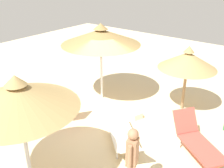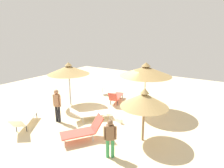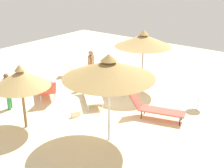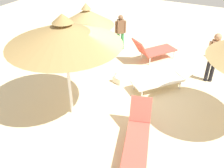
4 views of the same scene
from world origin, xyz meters
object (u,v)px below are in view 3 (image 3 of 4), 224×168
(person_standing_edge, at_px, (91,66))
(person_standing_center, at_px, (8,89))
(lounge_chair_near_right, at_px, (46,88))
(side_table_round, at_px, (198,100))
(lounge_chair_near_left, at_px, (155,108))
(lounge_chair_back, at_px, (92,93))
(lounge_chair_front, at_px, (85,68))
(parasol_umbrella_far_right, at_px, (21,79))
(handbag, at_px, (76,113))
(parasol_umbrella_center, at_px, (109,69))
(parasol_umbrella_far_left, at_px, (143,40))

(person_standing_edge, bearing_deg, person_standing_center, -14.23)
(person_standing_edge, distance_m, person_standing_center, 4.03)
(lounge_chair_near_right, xyz_separation_m, side_table_round, (-3.01, 5.66, -0.07))
(side_table_round, bearing_deg, person_standing_edge, -81.91)
(lounge_chair_near_right, height_order, side_table_round, lounge_chair_near_right)
(lounge_chair_near_left, height_order, lounge_chair_back, lounge_chair_near_left)
(lounge_chair_front, relative_size, side_table_round, 3.57)
(parasol_umbrella_far_right, relative_size, lounge_chair_near_right, 1.26)
(lounge_chair_near_left, height_order, handbag, lounge_chair_near_left)
(parasol_umbrella_center, bearing_deg, parasol_umbrella_far_left, -161.16)
(side_table_round, bearing_deg, person_standing_center, -52.63)
(lounge_chair_near_left, relative_size, lounge_chair_near_right, 1.15)
(handbag, bearing_deg, parasol_umbrella_center, 76.03)
(person_standing_edge, xyz_separation_m, person_standing_center, (3.90, -0.99, -0.15))
(lounge_chair_front, xyz_separation_m, lounge_chair_near_right, (3.22, 0.69, 0.06))
(lounge_chair_back, xyz_separation_m, handbag, (1.51, 0.49, -0.23))
(parasol_umbrella_far_left, bearing_deg, parasol_umbrella_far_right, -13.50)
(lounge_chair_front, height_order, person_standing_center, person_standing_center)
(lounge_chair_front, height_order, lounge_chair_near_right, lounge_chair_near_right)
(person_standing_center, relative_size, handbag, 3.74)
(person_standing_edge, distance_m, handbag, 3.33)
(lounge_chair_near_right, bearing_deg, parasol_umbrella_far_right, 31.87)
(side_table_round, bearing_deg, lounge_chair_back, -63.26)
(lounge_chair_near_right, height_order, handbag, lounge_chair_near_right)
(parasol_umbrella_far_left, distance_m, lounge_chair_front, 3.90)
(lounge_chair_near_left, bearing_deg, person_standing_edge, -104.52)
(parasol_umbrella_center, xyz_separation_m, side_table_round, (-4.00, 1.44, -2.07))
(parasol_umbrella_far_right, xyz_separation_m, side_table_round, (-5.17, 4.31, -1.47))
(lounge_chair_near_right, bearing_deg, lounge_chair_near_left, 104.81)
(lounge_chair_back, bearing_deg, parasol_umbrella_far_left, 158.05)
(parasol_umbrella_center, height_order, lounge_chair_back, parasol_umbrella_center)
(person_standing_edge, relative_size, side_table_round, 2.99)
(lounge_chair_back, height_order, handbag, lounge_chair_back)
(person_standing_edge, bearing_deg, parasol_umbrella_center, 47.81)
(person_standing_edge, bearing_deg, lounge_chair_near_left, 75.48)
(person_standing_center, relative_size, side_table_round, 2.58)
(parasol_umbrella_far_right, bearing_deg, side_table_round, 140.18)
(parasol_umbrella_center, bearing_deg, handbag, -103.97)
(parasol_umbrella_center, distance_m, lounge_chair_back, 3.84)
(person_standing_edge, bearing_deg, lounge_chair_front, -125.75)
(lounge_chair_near_left, distance_m, side_table_round, 2.03)
(parasol_umbrella_far_left, distance_m, person_standing_edge, 2.74)
(lounge_chair_near_left, distance_m, lounge_chair_back, 2.96)
(parasol_umbrella_far_right, xyz_separation_m, lounge_chair_near_left, (-3.40, 3.32, -1.44))
(parasol_umbrella_far_left, relative_size, side_table_round, 4.74)
(lounge_chair_front, xyz_separation_m, person_standing_center, (4.83, 0.30, 0.45))
(handbag, bearing_deg, lounge_chair_near_left, 125.03)
(person_standing_center, bearing_deg, lounge_chair_front, -176.44)
(lounge_chair_back, height_order, lounge_chair_near_right, lounge_chair_near_right)
(parasol_umbrella_center, height_order, parasol_umbrella_far_right, parasol_umbrella_center)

